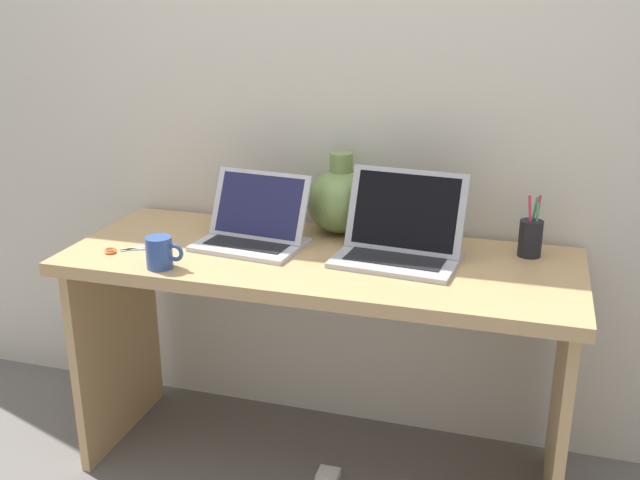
% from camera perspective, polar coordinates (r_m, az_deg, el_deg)
% --- Properties ---
extents(ground_plane, '(6.00, 6.00, 0.00)m').
position_cam_1_polar(ground_plane, '(2.57, 0.00, -17.13)').
color(ground_plane, slate).
extents(back_wall, '(4.40, 0.04, 2.40)m').
position_cam_1_polar(back_wall, '(2.43, 2.33, 11.46)').
color(back_wall, beige).
rests_on(back_wall, ground).
extents(desk, '(1.55, 0.60, 0.75)m').
position_cam_1_polar(desk, '(2.28, 0.00, -4.98)').
color(desk, tan).
rests_on(desk, ground).
extents(laptop_left, '(0.35, 0.27, 0.22)m').
position_cam_1_polar(laptop_left, '(2.31, -5.12, 1.07)').
color(laptop_left, silver).
rests_on(laptop_left, desk).
extents(laptop_right, '(0.38, 0.29, 0.25)m').
position_cam_1_polar(laptop_right, '(2.19, 6.31, 0.28)').
color(laptop_right, '#B2B2B7').
rests_on(laptop_right, desk).
extents(green_vase, '(0.23, 0.23, 0.27)m').
position_cam_1_polar(green_vase, '(2.40, 1.63, 3.13)').
color(green_vase, '#75934C').
rests_on(green_vase, desk).
extents(coffee_mug, '(0.12, 0.08, 0.09)m').
position_cam_1_polar(coffee_mug, '(2.15, -12.34, -0.96)').
color(coffee_mug, '#335199').
rests_on(coffee_mug, desk).
extents(pen_cup, '(0.07, 0.07, 0.19)m').
position_cam_1_polar(pen_cup, '(2.28, 16.06, 0.21)').
color(pen_cup, black).
rests_on(pen_cup, desk).
extents(scissors, '(0.14, 0.11, 0.01)m').
position_cam_1_polar(scissors, '(2.33, -15.30, -0.77)').
color(scissors, '#B7B7BC').
rests_on(scissors, desk).
extents(power_brick, '(0.07, 0.07, 0.03)m').
position_cam_1_polar(power_brick, '(2.50, 0.63, -17.89)').
color(power_brick, white).
rests_on(power_brick, ground).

